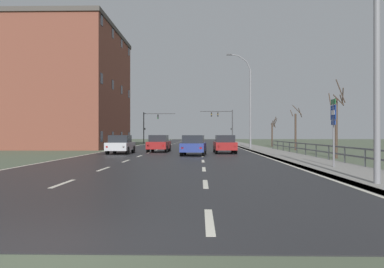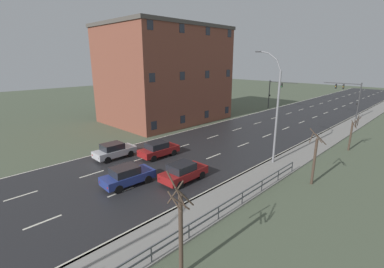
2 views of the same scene
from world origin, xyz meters
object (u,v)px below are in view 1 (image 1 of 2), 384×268
traffic_signal_left (150,122)px  car_far_right (159,143)px  street_lamp_midground (249,103)px  car_mid_centre (225,144)px  street_lamp_foreground (372,12)px  highway_sign (334,124)px  traffic_signal_right (224,120)px  brick_building (64,89)px  car_far_left (194,145)px  car_near_left (121,144)px

traffic_signal_left → car_far_right: bearing=-81.3°
street_lamp_midground → car_mid_centre: bearing=-109.9°
street_lamp_foreground → car_mid_centre: street_lamp_foreground is taller
highway_sign → traffic_signal_right: size_ratio=0.55×
brick_building → car_mid_centre: bearing=-37.0°
car_mid_centre → street_lamp_midground: bearing=69.0°
street_lamp_midground → traffic_signal_left: size_ratio=1.81×
traffic_signal_right → street_lamp_foreground: bearing=-89.0°
street_lamp_midground → car_mid_centre: 10.16m
car_far_right → car_mid_centre: same height
street_lamp_foreground → highway_sign: (0.96, 6.23, -3.29)m
car_far_left → car_mid_centre: bearing=57.0°
car_far_right → car_near_left: (-2.86, -3.33, 0.00)m
street_lamp_midground → brick_building: bearing=165.7°
car_near_left → car_far_right: bearing=49.9°
car_far_right → traffic_signal_right: bearing=78.8°
car_far_left → car_mid_centre: 4.42m
traffic_signal_left → car_far_right: 33.99m
car_mid_centre → traffic_signal_right: bearing=85.5°
car_far_right → car_near_left: bearing=-128.4°
street_lamp_foreground → traffic_signal_right: (-1.01, 57.36, -1.24)m
traffic_signal_right → brick_building: 30.44m
traffic_signal_left → car_far_left: size_ratio=1.36×
street_lamp_foreground → traffic_signal_left: 58.79m
car_far_right → car_far_left: size_ratio=0.99×
car_far_right → car_near_left: size_ratio=1.01×
car_near_left → brick_building: brick_building is taller
street_lamp_foreground → brick_building: 42.07m
street_lamp_foreground → traffic_signal_left: street_lamp_foreground is taller
traffic_signal_left → car_mid_centre: 37.43m
street_lamp_foreground → car_near_left: 23.92m
street_lamp_foreground → brick_building: brick_building is taller
highway_sign → car_mid_centre: size_ratio=0.80×
traffic_signal_left → brick_building: brick_building is taller
street_lamp_midground → car_near_left: size_ratio=2.52×
highway_sign → car_near_left: bearing=132.6°
street_lamp_midground → traffic_signal_left: street_lamp_midground is taller
street_lamp_midground → highway_sign: bearing=-87.7°
street_lamp_midground → traffic_signal_left: bearing=117.8°
highway_sign → car_near_left: size_ratio=0.80×
car_far_right → car_near_left: 4.39m
traffic_signal_right → car_far_left: bearing=-96.9°
traffic_signal_right → car_mid_centre: size_ratio=1.45×
car_far_left → car_mid_centre: size_ratio=1.02×
street_lamp_foreground → traffic_signal_left: (-14.20, 57.03, -1.65)m
car_near_left → brick_building: 19.67m
street_lamp_midground → car_far_right: size_ratio=2.49×
car_near_left → street_lamp_foreground: bearing=-58.9°
traffic_signal_right → car_far_right: (-8.05, -33.80, -3.36)m
traffic_signal_right → brick_building: brick_building is taller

